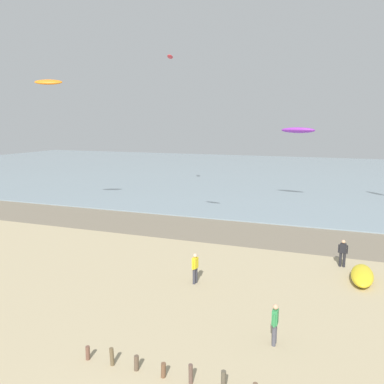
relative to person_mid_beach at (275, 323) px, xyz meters
name	(u,v)px	position (x,y,z in m)	size (l,w,h in m)	color
wet_sand_strip	(257,234)	(-3.51, 15.13, -0.91)	(120.00, 6.97, 0.01)	#7A6D59
sea	(298,174)	(-3.51, 53.61, -0.87)	(160.00, 70.00, 0.10)	#7F939E
person_mid_beach	(275,323)	(0.00, 0.00, 0.00)	(0.23, 0.57, 1.71)	#4C4C56
person_left_flank	(343,252)	(2.70, 9.97, 0.00)	(0.57, 0.26, 1.71)	#232328
person_right_flank	(195,267)	(-4.96, 4.54, 0.00)	(0.28, 0.56, 1.71)	#383842
grounded_kite	(362,275)	(3.71, 8.02, -0.59)	(3.30, 1.19, 0.66)	yellow
kite_aloft_0	(170,57)	(-16.29, 27.87, 15.23)	(2.03, 0.65, 0.32)	red
kite_aloft_4	(48,82)	(-23.20, 15.52, 11.51)	(2.52, 0.81, 0.40)	orange
kite_aloft_5	(298,130)	(-1.73, 27.11, 7.07)	(3.46, 1.11, 0.55)	purple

